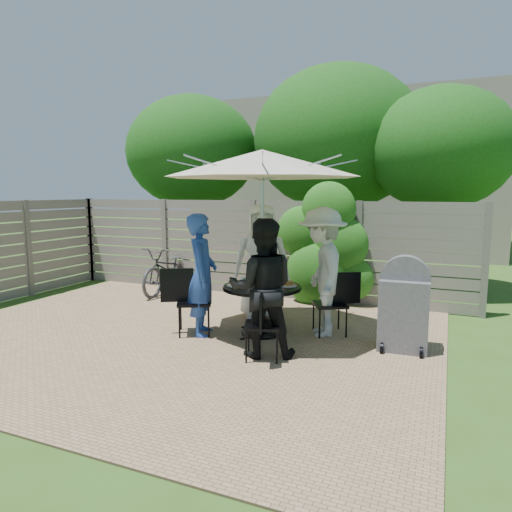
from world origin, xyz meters
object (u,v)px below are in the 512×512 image
at_px(coffee_cup, 269,279).
at_px(bicycle, 170,269).
at_px(bbq_grill, 404,308).
at_px(glass_left, 243,282).
at_px(person_front, 262,288).
at_px(chair_right, 331,316).
at_px(plate_right, 288,284).
at_px(chair_back, 262,298).
at_px(glass_front, 270,285).
at_px(plate_extra, 276,289).
at_px(patio_table, 262,301).
at_px(syrup_jug, 258,279).
at_px(plate_back, 262,279).
at_px(glass_back, 255,277).
at_px(chair_left, 193,315).
at_px(plate_front, 262,290).
at_px(glass_right, 280,279).
at_px(person_right, 322,272).
at_px(person_back, 262,262).
at_px(chair_front, 262,339).
at_px(umbrella, 262,164).
at_px(person_left, 202,275).

relative_size(coffee_cup, bicycle, 0.07).
bearing_deg(bbq_grill, glass_left, -174.16).
height_order(bicycle, bbq_grill, bbq_grill).
relative_size(person_front, chair_right, 1.89).
relative_size(plate_right, bbq_grill, 0.21).
relative_size(chair_back, glass_front, 7.04).
bearing_deg(plate_extra, glass_front, 174.22).
xyz_separation_m(patio_table, plate_right, (0.33, 0.14, 0.24)).
distance_m(glass_front, syrup_jug, 0.35).
relative_size(plate_back, glass_back, 1.86).
xyz_separation_m(chair_left, bbq_grill, (2.78, 0.48, 0.27)).
xyz_separation_m(chair_back, bicycle, (-2.34, 0.91, 0.17)).
relative_size(plate_front, glass_right, 1.86).
distance_m(person_right, syrup_jug, 0.90).
bearing_deg(chair_left, person_back, 33.69).
distance_m(patio_table, person_front, 0.90).
bearing_deg(coffee_cup, glass_back, -168.45).
height_order(chair_left, plate_right, chair_left).
bearing_deg(patio_table, glass_right, 44.49).
xyz_separation_m(patio_table, coffee_cup, (0.01, 0.24, 0.27)).
relative_size(person_right, glass_right, 12.89).
height_order(chair_right, bbq_grill, bbq_grill).
relative_size(glass_left, bbq_grill, 0.11).
xyz_separation_m(chair_back, chair_front, (0.74, -1.78, -0.04)).
distance_m(umbrella, glass_front, 1.62).
distance_m(chair_back, plate_extra, 1.35).
height_order(person_left, glass_left, person_left).
height_order(chair_left, glass_front, chair_left).
distance_m(chair_back, chair_left, 1.37).
xyz_separation_m(person_back, plate_extra, (0.60, -0.98, -0.18)).
height_order(plate_extra, glass_left, glass_left).
distance_m(chair_back, plate_back, 0.75).
height_order(person_right, glass_right, person_right).
bearing_deg(plate_front, bicycle, 143.09).
xyz_separation_m(chair_right, plate_extra, (-0.61, -0.58, 0.46)).
bearing_deg(person_right, plate_front, -66.55).
bearing_deg(plate_front, glass_front, 66.24).
bearing_deg(plate_right, person_right, 22.49).
xyz_separation_m(person_left, chair_front, (1.14, -0.57, -0.60)).
bearing_deg(chair_right, plate_right, -6.26).
distance_m(chair_back, chair_right, 1.37).
xyz_separation_m(plate_front, bicycle, (-2.85, 2.14, -0.26)).
bearing_deg(plate_back, chair_left, -136.97).
height_order(person_left, chair_right, person_left).
relative_size(patio_table, person_back, 0.77).
height_order(glass_right, syrup_jug, syrup_jug).
xyz_separation_m(chair_front, syrup_jug, (-0.44, 0.91, 0.53)).
bearing_deg(chair_front, person_right, -37.61).
height_order(plate_extra, bicycle, bicycle).
bearing_deg(umbrella, bicycle, 146.32).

